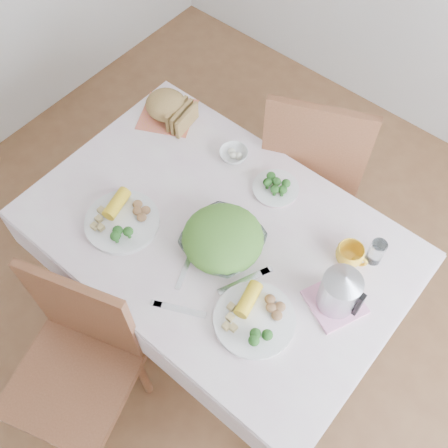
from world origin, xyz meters
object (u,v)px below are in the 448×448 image
Objects in this scene: electric_kettle at (341,289)px; chair_near at (73,384)px; chair_far at (313,162)px; salad_bowl at (223,242)px; dining_table at (218,276)px; dinner_plate_left at (122,222)px; yellow_mug at (350,255)px; dinner_plate_right at (254,320)px.

chair_near is at bearing -142.72° from electric_kettle.
chair_far is 0.87m from salad_bowl.
dining_table is 0.43m from salad_bowl.
dinner_plate_left reaches higher than dining_table.
yellow_mug is at bearing 108.10° from chair_far.
chair_near is at bearing -102.60° from salad_bowl.
dining_table is at bearing 67.16° from chair_far.
chair_far is (0.09, 1.53, 0.00)m from chair_near.
yellow_mug is (0.79, 0.44, 0.03)m from dinner_plate_left.
chair_near is 9.08× the size of yellow_mug.
chair_far is at bearing 72.75° from dinner_plate_left.
electric_kettle reaches higher than dining_table.
dinner_plate_right is at bearing -29.86° from salad_bowl.
yellow_mug reaches higher than dining_table.
dining_table is 4.70× the size of dinner_plate_right.
salad_bowl is at bearing -147.10° from yellow_mug.
dining_table is 0.56m from dinner_plate_right.
yellow_mug is (0.48, -0.54, 0.34)m from chair_far.
chair_far reaches higher than electric_kettle.
chair_near is 1.53m from chair_far.
dinner_plate_left is at bearing 48.80° from chair_far.
yellow_mug is (0.12, 0.43, 0.03)m from dinner_plate_right.
electric_kettle is (0.18, 0.25, 0.11)m from dinner_plate_right.
dinner_plate_right reaches higher than dining_table.
dinner_plate_left is at bearing -150.73° from yellow_mug.
dinner_plate_right is 0.45m from yellow_mug.
chair_far is (-0.01, 0.76, 0.09)m from dining_table.
chair_near is 0.67m from dinner_plate_left.
yellow_mug is 0.55× the size of electric_kettle.
dinner_plate_left is at bearing -177.77° from electric_kettle.
chair_far is 0.99m from electric_kettle.
electric_kettle is at bearing 33.97° from chair_near.
electric_kettle is (0.53, 0.05, 0.51)m from dining_table.
yellow_mug reaches higher than dinner_plate_left.
electric_kettle is at bearing 4.95° from dining_table.
chair_near is 4.99× the size of electric_kettle.
chair_near is at bearing -97.57° from dining_table.
chair_far reaches higher than salad_bowl.
dinner_plate_left is (-0.38, -0.18, -0.03)m from salad_bowl.
salad_bowl is 2.71× the size of yellow_mug.
chair_near is at bearing -128.47° from dinner_plate_right.
salad_bowl is 0.49m from yellow_mug.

